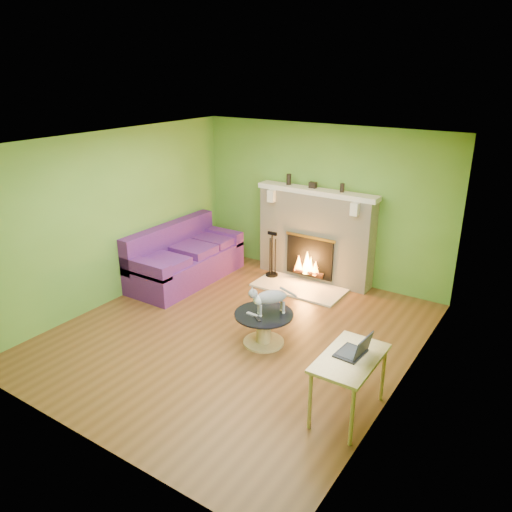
{
  "coord_description": "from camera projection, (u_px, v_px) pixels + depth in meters",
  "views": [
    {
      "loc": [
        3.54,
        -4.9,
        3.45
      ],
      "look_at": [
        0.06,
        0.4,
        1.03
      ],
      "focal_mm": 35.0,
      "sensor_mm": 36.0,
      "label": 1
    }
  ],
  "objects": [
    {
      "name": "floor",
      "position": [
        236.0,
        334.0,
        6.87
      ],
      "size": [
        5.0,
        5.0,
        0.0
      ],
      "primitive_type": "plane",
      "color": "brown",
      "rests_on": "ground"
    },
    {
      "name": "ceiling",
      "position": [
        233.0,
        142.0,
        5.94
      ],
      "size": [
        5.0,
        5.0,
        0.0
      ],
      "primitive_type": "plane",
      "rotation": [
        3.14,
        0.0,
        0.0
      ],
      "color": "white",
      "rests_on": "wall_back"
    },
    {
      "name": "wall_back",
      "position": [
        322.0,
        203.0,
        8.36
      ],
      "size": [
        5.0,
        0.0,
        5.0
      ],
      "primitive_type": "plane",
      "rotation": [
        1.57,
        0.0,
        0.0
      ],
      "color": "#51832B",
      "rests_on": "floor"
    },
    {
      "name": "wall_front",
      "position": [
        72.0,
        323.0,
        4.46
      ],
      "size": [
        5.0,
        0.0,
        5.0
      ],
      "primitive_type": "plane",
      "rotation": [
        -1.57,
        0.0,
        0.0
      ],
      "color": "#51832B",
      "rests_on": "floor"
    },
    {
      "name": "wall_left",
      "position": [
        114.0,
        218.0,
        7.56
      ],
      "size": [
        0.0,
        5.0,
        5.0
      ],
      "primitive_type": "plane",
      "rotation": [
        1.57,
        0.0,
        1.57
      ],
      "color": "#51832B",
      "rests_on": "floor"
    },
    {
      "name": "wall_right",
      "position": [
        408.0,
        284.0,
        5.25
      ],
      "size": [
        0.0,
        5.0,
        5.0
      ],
      "primitive_type": "plane",
      "rotation": [
        1.57,
        0.0,
        -1.57
      ],
      "color": "#51832B",
      "rests_on": "floor"
    },
    {
      "name": "window_frame",
      "position": [
        379.0,
        293.0,
        4.47
      ],
      "size": [
        0.0,
        1.2,
        1.2
      ],
      "primitive_type": "plane",
      "rotation": [
        1.57,
        0.0,
        -1.57
      ],
      "color": "silver",
      "rests_on": "wall_right"
    },
    {
      "name": "window_pane",
      "position": [
        378.0,
        293.0,
        4.47
      ],
      "size": [
        0.0,
        1.06,
        1.06
      ],
      "primitive_type": "plane",
      "rotation": [
        1.57,
        0.0,
        -1.57
      ],
      "color": "white",
      "rests_on": "wall_right"
    },
    {
      "name": "fireplace",
      "position": [
        315.0,
        236.0,
        8.4
      ],
      "size": [
        2.1,
        0.46,
        1.58
      ],
      "color": "#BEB89D",
      "rests_on": "floor"
    },
    {
      "name": "hearth",
      "position": [
        299.0,
        287.0,
        8.27
      ],
      "size": [
        1.5,
        0.75,
        0.03
      ],
      "primitive_type": "cube",
      "color": "beige",
      "rests_on": "floor"
    },
    {
      "name": "mantel",
      "position": [
        317.0,
        191.0,
        8.11
      ],
      "size": [
        2.1,
        0.28,
        0.08
      ],
      "primitive_type": "cube",
      "color": "beige",
      "rests_on": "fireplace"
    },
    {
      "name": "sofa",
      "position": [
        183.0,
        259.0,
        8.52
      ],
      "size": [
        0.95,
        2.1,
        0.94
      ],
      "color": "#471962",
      "rests_on": "floor"
    },
    {
      "name": "coffee_table",
      "position": [
        264.0,
        326.0,
        6.55
      ],
      "size": [
        0.78,
        0.78,
        0.44
      ],
      "color": "tan",
      "rests_on": "floor"
    },
    {
      "name": "desk",
      "position": [
        350.0,
        364.0,
        5.09
      ],
      "size": [
        0.54,
        0.94,
        0.69
      ],
      "color": "tan",
      "rests_on": "floor"
    },
    {
      "name": "cat",
      "position": [
        271.0,
        300.0,
        6.41
      ],
      "size": [
        0.58,
        0.62,
        0.39
      ],
      "primitive_type": null,
      "rotation": [
        0.0,
        0.0,
        -0.71
      ],
      "color": "slate",
      "rests_on": "coffee_table"
    },
    {
      "name": "remote_silver",
      "position": [
        252.0,
        314.0,
        6.44
      ],
      "size": [
        0.17,
        0.06,
        0.02
      ],
      "primitive_type": "cube",
      "rotation": [
        0.0,
        0.0,
        -0.06
      ],
      "color": "gray",
      "rests_on": "coffee_table"
    },
    {
      "name": "remote_black",
      "position": [
        258.0,
        319.0,
        6.33
      ],
      "size": [
        0.15,
        0.13,
        0.02
      ],
      "primitive_type": "cube",
      "rotation": [
        0.0,
        0.0,
        -0.63
      ],
      "color": "black",
      "rests_on": "coffee_table"
    },
    {
      "name": "laptop",
      "position": [
        351.0,
        343.0,
        5.06
      ],
      "size": [
        0.31,
        0.35,
        0.25
      ],
      "primitive_type": null,
      "rotation": [
        0.0,
        0.0,
        -0.07
      ],
      "color": "black",
      "rests_on": "desk"
    },
    {
      "name": "fire_tools",
      "position": [
        272.0,
        254.0,
        8.56
      ],
      "size": [
        0.21,
        0.21,
        0.8
      ],
      "primitive_type": null,
      "color": "black",
      "rests_on": "hearth"
    },
    {
      "name": "mantel_vase_left",
      "position": [
        289.0,
        179.0,
        8.37
      ],
      "size": [
        0.08,
        0.08,
        0.18
      ],
      "primitive_type": "cylinder",
      "color": "black",
      "rests_on": "mantel"
    },
    {
      "name": "mantel_vase_right",
      "position": [
        342.0,
        188.0,
        7.88
      ],
      "size": [
        0.07,
        0.07,
        0.14
      ],
      "primitive_type": "cylinder",
      "color": "black",
      "rests_on": "mantel"
    },
    {
      "name": "mantel_box",
      "position": [
        313.0,
        185.0,
        8.15
      ],
      "size": [
        0.12,
        0.08,
        0.1
      ],
      "primitive_type": "cube",
      "color": "black",
      "rests_on": "mantel"
    }
  ]
}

